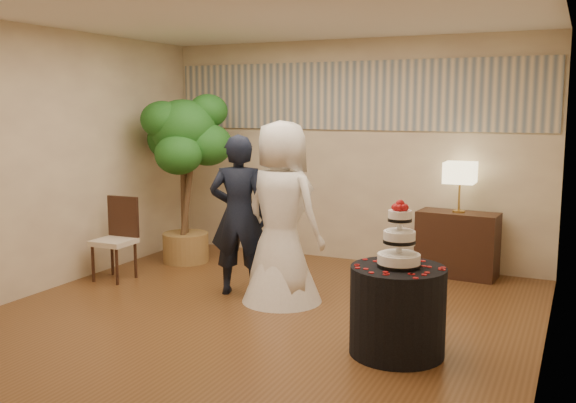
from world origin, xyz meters
The scene contains 15 objects.
floor centered at (0.00, 0.00, 0.00)m, with size 5.00×5.00×0.00m, color brown.
ceiling centered at (0.00, 0.00, 2.80)m, with size 5.00×5.00×0.00m, color white.
wall_back centered at (0.00, 2.50, 1.40)m, with size 5.00×0.06×2.80m, color beige.
wall_front centered at (0.00, -2.50, 1.40)m, with size 5.00×0.06×2.80m, color beige.
wall_left centered at (-2.50, 0.00, 1.40)m, with size 0.06×5.00×2.80m, color beige.
wall_right centered at (2.50, 0.00, 1.40)m, with size 0.06×5.00×2.80m, color beige.
mural_border centered at (0.00, 2.48, 2.10)m, with size 4.90×0.02×0.85m, color #A19E92.
groom centered at (-0.53, 0.55, 0.84)m, with size 0.62×0.40×1.69m, color black.
bride centered at (-0.02, 0.50, 0.92)m, with size 0.90×0.82×1.84m, color white.
cake_table centered at (1.43, -0.38, 0.36)m, with size 0.76×0.76×0.72m, color black.
wedding_cake centered at (1.43, -0.38, 0.99)m, with size 0.34×0.34×0.54m, color white, non-canonical shape.
console centered at (1.42, 2.24, 0.38)m, with size 0.91×0.40×0.76m, color black.
table_lamp centered at (1.42, 2.24, 1.05)m, with size 0.34×0.34×0.58m, color #CAB985, non-canonical shape.
ficus_tree centered at (-1.85, 1.49, 1.08)m, with size 1.03×1.03×2.17m, color #1F5D1D, non-canonical shape.
side_chair centered at (-2.10, 0.43, 0.47)m, with size 0.43×0.45×0.94m, color black, non-canonical shape.
Camera 1 is at (2.71, -5.22, 1.98)m, focal length 40.00 mm.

